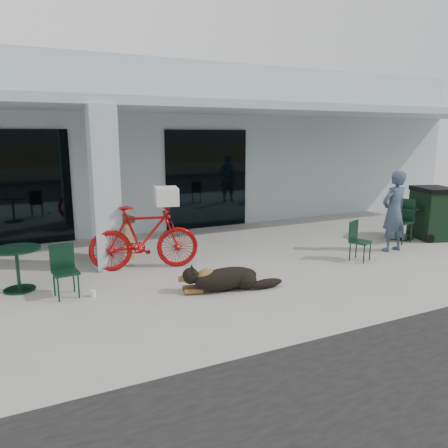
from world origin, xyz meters
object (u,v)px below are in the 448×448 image
cafe_chair_near (65,272)px  cafe_table_far (402,223)px  wheeled_bin (432,213)px  dog (226,277)px  cafe_chair_far_a (361,241)px  trash_receptacle (118,238)px  cafe_chair_far_b (400,221)px  bicycle (144,238)px  cafe_table_near (18,269)px  person (394,211)px

cafe_chair_near → cafe_table_far: (8.06, 0.55, -0.01)m
cafe_table_far → wheeled_bin: bearing=-22.1°
wheeled_bin → dog: bearing=-151.4°
cafe_table_far → cafe_chair_near: bearing=-176.1°
dog → wheeled_bin: (6.31, 1.10, 0.43)m
cafe_chair_far_a → wheeled_bin: (3.04, 0.75, 0.24)m
cafe_chair_near → trash_receptacle: bearing=49.3°
dog → cafe_chair_far_b: bearing=24.6°
bicycle → cafe_chair_far_a: bearing=-96.0°
dog → cafe_table_near: (-3.15, 1.51, 0.15)m
cafe_table_far → wheeled_bin: size_ratio=0.68×
cafe_chair_far_b → wheeled_bin: size_ratio=0.81×
bicycle → person: person is taller
cafe_chair_near → cafe_table_near: bearing=129.4°
cafe_table_far → person: person is taller
cafe_chair_near → person: size_ratio=0.47×
cafe_table_near → cafe_chair_near: bearing=-44.4°
cafe_table_far → person: bearing=-146.6°
dog → cafe_chair_near: 2.61m
bicycle → cafe_table_near: 2.27m
bicycle → cafe_table_near: (-2.24, -0.23, -0.26)m
cafe_chair_near → person: (6.93, -0.19, 0.48)m
cafe_table_far → cafe_chair_far_b: (-0.34, -0.25, 0.11)m
cafe_chair_near → cafe_chair_far_a: cafe_chair_near is taller
dog → cafe_table_near: 3.49m
wheeled_bin → cafe_chair_far_b: bearing=-163.5°
cafe_chair_near → cafe_table_far: bearing=-2.3°
trash_receptacle → cafe_chair_far_a: bearing=-27.0°
cafe_chair_far_b → bicycle: bearing=-106.4°
cafe_table_near → trash_receptacle: bearing=30.6°
cafe_chair_far_b → dog: bearing=-88.6°
cafe_table_near → person: size_ratio=0.43×
cafe_chair_far_b → person: size_ratio=0.58×
cafe_table_near → cafe_chair_far_b: 8.41m
bicycle → cafe_table_far: bearing=-80.6°
dog → wheeled_bin: bearing=22.2°
cafe_table_far → wheeled_bin: (0.71, -0.29, 0.24)m
cafe_chair_far_b → cafe_chair_far_a: bearing=-79.2°
dog → cafe_table_far: 5.77m
cafe_chair_near → cafe_table_far: size_ratio=0.97×
person → cafe_chair_near: bearing=-5.0°
cafe_chair_near → cafe_chair_far_a: (5.73, -0.49, -0.01)m
cafe_chair_near → cafe_table_far: cafe_chair_near is taller
cafe_table_far → cafe_chair_far_b: 0.44m
cafe_chair_near → person: person is taller
cafe_chair_far_a → trash_receptacle: size_ratio=0.90×
dog → person: size_ratio=0.73×
cafe_chair_far_a → person: 1.33m
cafe_chair_far_b → trash_receptacle: bearing=-113.9°
cafe_chair_far_a → trash_receptacle: 5.04m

